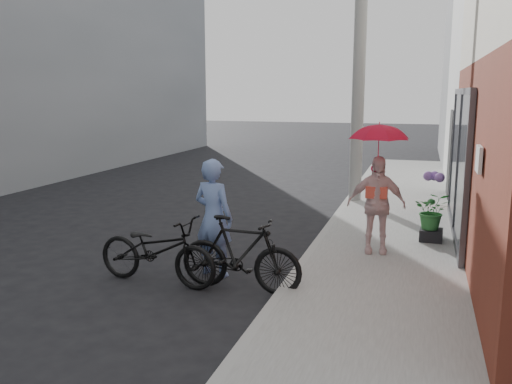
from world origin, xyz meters
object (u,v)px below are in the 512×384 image
at_px(bike_left, 157,250).
at_px(kimono_woman, 376,205).
at_px(planter, 431,235).
at_px(bike_right, 240,254).
at_px(utility_pole, 360,49).
at_px(officer, 214,218).

height_order(bike_left, kimono_woman, kimono_woman).
bearing_deg(bike_left, planter, -44.85).
bearing_deg(bike_right, bike_left, 96.06).
distance_m(bike_left, kimono_woman, 3.39).
relative_size(bike_right, planter, 4.52).
bearing_deg(planter, bike_right, -130.10).
distance_m(bike_right, kimono_woman, 2.49).
distance_m(utility_pole, bike_right, 6.74).
height_order(officer, bike_right, officer).
bearing_deg(utility_pole, bike_right, -97.10).
distance_m(utility_pole, planter, 4.83).
bearing_deg(bike_left, officer, -41.31).
relative_size(bike_left, bike_right, 1.08).
bearing_deg(bike_left, kimono_woman, -48.13).
bearing_deg(utility_pole, planter, -62.22).
bearing_deg(bike_right, utility_pole, -4.58).
bearing_deg(officer, bike_left, 57.35).
bearing_deg(utility_pole, officer, -103.39).
height_order(kimono_woman, planter, kimono_woman).
distance_m(officer, bike_left, 0.90).
relative_size(officer, planter, 4.54).
relative_size(utility_pole, bike_right, 4.21).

